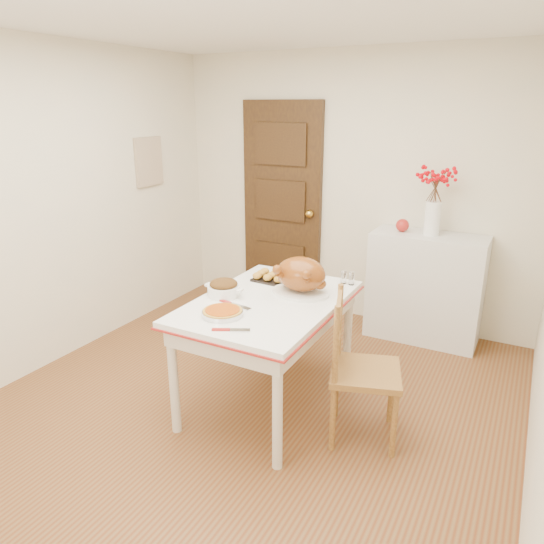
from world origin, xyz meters
The scene contains 19 objects.
floor centered at (0.00, 0.00, 0.00)m, with size 3.50×4.00×0.00m, color brown.
ceiling centered at (0.00, 0.00, 2.50)m, with size 3.50×4.00×0.00m, color white.
wall_back centered at (0.00, 2.00, 1.25)m, with size 3.50×0.00×2.50m, color beige.
wall_left centered at (-1.75, 0.00, 1.25)m, with size 0.00×4.00×2.50m, color beige.
door_back centered at (-0.70, 1.97, 1.03)m, with size 0.85×0.06×2.06m, color black.
photo_board centered at (-1.73, 1.20, 1.50)m, with size 0.03×0.35×0.45m, color beige.
sideboard centered at (0.82, 1.78, 0.48)m, with size 0.96×0.43×0.96m, color silver.
kitchen_table centered at (0.10, 0.20, 0.39)m, with size 0.89×1.31×0.78m, color white, non-canonical shape.
chair_oak centered at (0.81, 0.15, 0.48)m, with size 0.42×0.42×0.95m, color #A5763C, non-canonical shape.
berry_vase centered at (0.82, 1.78, 1.26)m, with size 0.31×0.31×0.59m, color white, non-canonical shape.
apple centered at (0.58, 1.78, 1.01)m, with size 0.11×0.11×0.11m, color maroon.
turkey_platter centered at (0.24, 0.41, 0.91)m, with size 0.40×0.32×0.26m, color brown, non-canonical shape.
pumpkin_pie centered at (-0.02, -0.16, 0.81)m, with size 0.25×0.25×0.05m, color #A74109.
stuffing_dish centered at (-0.20, 0.13, 0.84)m, with size 0.28×0.22×0.11m, color #4C2F12, non-canonical shape.
rolls_tray centered at (-0.06, 0.55, 0.81)m, with size 0.25×0.20×0.07m, color #BE8024, non-canonical shape.
pie_server centered at (0.14, -0.32, 0.79)m, with size 0.22×0.06×0.01m, color silver, non-canonical shape.
carving_knife centered at (-0.04, 0.01, 0.79)m, with size 0.25×0.06×0.01m, color silver, non-canonical shape.
drinking_glass centered at (0.19, 0.75, 0.84)m, with size 0.06×0.06×0.11m, color white.
shaker_pair centered at (0.46, 0.74, 0.83)m, with size 0.10×0.04×0.10m, color white, non-canonical shape.
Camera 1 is at (1.58, -2.52, 2.01)m, focal length 33.12 mm.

